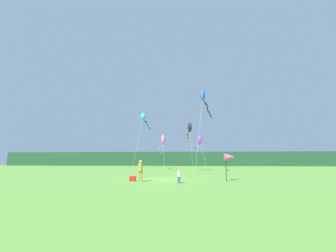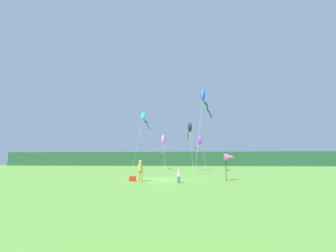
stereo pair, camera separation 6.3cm
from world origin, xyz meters
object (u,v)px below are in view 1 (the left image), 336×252
Objects in this scene: kite_purple at (199,141)px; person_child at (179,176)px; kite_cyan at (144,118)px; banner_flag_pole at (230,157)px; cooler_box at (133,179)px; kite_rainbow at (163,141)px; kite_black at (190,128)px; person_adult at (140,170)px; kite_blue at (204,98)px.

person_child is at bearing -97.88° from kite_purple.
kite_cyan is (-7.18, 21.23, 8.98)m from person_child.
banner_flag_pole is 0.26× the size of kite_purple.
kite_purple reaches higher than cooler_box.
person_child is 0.11× the size of kite_rainbow.
kite_black reaches higher than person_child.
banner_flag_pole is 16.43m from kite_black.
kite_purple reaches higher than kite_rainbow.
kite_purple is (7.09, 19.97, 4.94)m from cooler_box.
kite_rainbow is (0.13, 16.97, 3.94)m from person_adult.
person_adult reaches higher than cooler_box.
kite_purple reaches higher than person_child.
person_child is (3.38, -0.98, -0.41)m from person_adult.
person_adult is 7.95m from banner_flag_pole.
kite_blue is at bearing 96.00° from banner_flag_pole.
banner_flag_pole is at bearing 22.50° from person_child.
kite_purple is at bearing 92.32° from kite_blue.
kite_purple is (2.95, 21.31, 4.54)m from person_child.
kite_cyan is 0.88× the size of kite_blue.
banner_flag_pole is at bearing -78.14° from kite_black.
banner_flag_pole is 0.33× the size of kite_black.
kite_cyan is at bearing 120.96° from banner_flag_pole.
kite_black reaches higher than banner_flag_pole.
kite_cyan is 13.44m from kite_blue.
kite_blue is (7.43, 11.53, 10.46)m from cooler_box.
kite_blue is at bearing -87.68° from kite_purple.
kite_rainbow reaches higher than banner_flag_pole.
kite_cyan is (-3.79, 20.25, 8.57)m from person_adult.
banner_flag_pole is 0.22× the size of kite_blue.
kite_rainbow is at bearing 142.14° from kite_blue.
kite_cyan is (-10.13, -0.08, 4.44)m from kite_purple.
kite_blue is 1.19× the size of kite_rainbow.
person_child is 2.12× the size of cooler_box.
kite_cyan is 9.69m from kite_black.
kite_cyan is (-11.63, 19.38, 7.50)m from banner_flag_pole.
kite_cyan reaches higher than kite_rainbow.
banner_flag_pole is (7.83, 0.86, 1.07)m from person_adult.
kite_cyan is at bearing 98.68° from cooler_box.
kite_blue is (10.47, -8.37, 1.08)m from kite_cyan.
kite_cyan is at bearing 140.12° from kite_rainbow.
kite_blue is 10.07m from kite_rainbow.
cooler_box is 18.05m from kite_black.
banner_flag_pole is (8.59, 0.51, 1.88)m from cooler_box.
person_adult is 3.55m from person_child.
person_child is 24.14m from kite_cyan.
person_child is 4.37m from cooler_box.
banner_flag_pole is 18.09m from kite_rainbow.
person_child is 18.76m from kite_rainbow.
kite_black is 0.79× the size of kite_rainbow.
person_adult is at bearing -90.43° from kite_rainbow.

